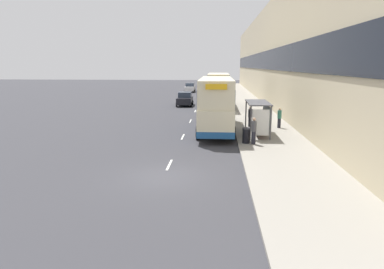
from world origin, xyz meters
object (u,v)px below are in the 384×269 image
object	(u,v)px
car_2	(216,88)
pedestrian_2	(279,118)
bus_shelter	(260,113)
pedestrian_3	(250,116)
car_1	(185,99)
litter_bin	(246,135)
pedestrian_1	(265,122)
double_decker_bus_near	(216,103)
double_decker_bus_ahead	(218,90)
pedestrian_at_shelter	(254,131)
car_3	(218,85)
car_0	(190,88)

from	to	relation	value
car_2	pedestrian_2	xyz separation A→B (m)	(5.37, -38.78, 0.15)
bus_shelter	pedestrian_3	xyz separation A→B (m)	(-0.39, 3.76, -0.85)
car_1	litter_bin	distance (m)	23.38
pedestrian_1	double_decker_bus_near	bearing A→B (deg)	161.15
pedestrian_2	pedestrian_3	bearing A→B (deg)	170.52
car_2	double_decker_bus_ahead	bearing A→B (deg)	-89.39
pedestrian_1	litter_bin	world-z (taller)	pedestrian_1
bus_shelter	litter_bin	bearing A→B (deg)	-115.02
pedestrian_at_shelter	litter_bin	size ratio (longest dim) A/B	1.71
double_decker_bus_ahead	pedestrian_3	size ratio (longest dim) A/B	5.86
double_decker_bus_near	pedestrian_at_shelter	world-z (taller)	double_decker_bus_near
bus_shelter	car_3	xyz separation A→B (m)	(-3.09, 53.86, -1.01)
car_0	car_1	size ratio (longest dim) A/B	1.05
car_2	pedestrian_at_shelter	distance (m)	45.13
double_decker_bus_ahead	litter_bin	size ratio (longest dim) A/B	9.66
pedestrian_1	pedestrian_2	world-z (taller)	pedestrian_1
car_0	litter_bin	bearing A→B (deg)	99.18
car_1	pedestrian_at_shelter	world-z (taller)	pedestrian_at_shelter
car_2	pedestrian_1	size ratio (longest dim) A/B	2.29
pedestrian_2	car_3	bearing A→B (deg)	95.77
car_0	car_3	distance (m)	11.63
pedestrian_at_shelter	pedestrian_1	distance (m)	4.15
double_decker_bus_ahead	car_3	xyz separation A→B (m)	(0.01, 36.47, -1.42)
double_decker_bus_near	double_decker_bus_ahead	distance (m)	15.05
litter_bin	car_0	bearing A→B (deg)	99.18
car_0	pedestrian_at_shelter	xyz separation A→B (m)	(7.93, -46.58, 0.18)
double_decker_bus_ahead	litter_bin	world-z (taller)	double_decker_bus_ahead
double_decker_bus_near	litter_bin	xyz separation A→B (m)	(2.08, -4.96, -1.62)
car_0	pedestrian_1	xyz separation A→B (m)	(9.21, -42.63, 0.12)
bus_shelter	pedestrian_at_shelter	bearing A→B (deg)	-104.81
pedestrian_at_shelter	double_decker_bus_ahead	bearing A→B (deg)	96.55
bus_shelter	car_2	size ratio (longest dim) A/B	1.08
double_decker_bus_ahead	car_3	size ratio (longest dim) A/B	2.33
double_decker_bus_near	double_decker_bus_ahead	world-z (taller)	same
double_decker_bus_near	litter_bin	size ratio (longest dim) A/B	10.50
double_decker_bus_near	car_2	world-z (taller)	double_decker_bus_near
pedestrian_at_shelter	litter_bin	bearing A→B (deg)	147.55
double_decker_bus_ahead	car_2	size ratio (longest dim) A/B	2.61
bus_shelter	double_decker_bus_ahead	bearing A→B (deg)	100.11
bus_shelter	pedestrian_1	size ratio (longest dim) A/B	2.48
car_2	pedestrian_3	bearing A→B (deg)	-85.56
car_0	car_3	world-z (taller)	car_0
car_0	pedestrian_1	world-z (taller)	pedestrian_1
car_1	pedestrian_1	xyz separation A→B (m)	(8.01, -18.86, 0.12)
bus_shelter	car_3	size ratio (longest dim) A/B	0.96
car_3	car_1	bearing A→B (deg)	-97.40
bus_shelter	pedestrian_1	distance (m)	1.45
car_3	pedestrian_at_shelter	size ratio (longest dim) A/B	2.43
bus_shelter	pedestrian_at_shelter	xyz separation A→B (m)	(-0.77, -2.91, -0.82)
double_decker_bus_ahead	pedestrian_2	bearing A→B (deg)	-69.98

